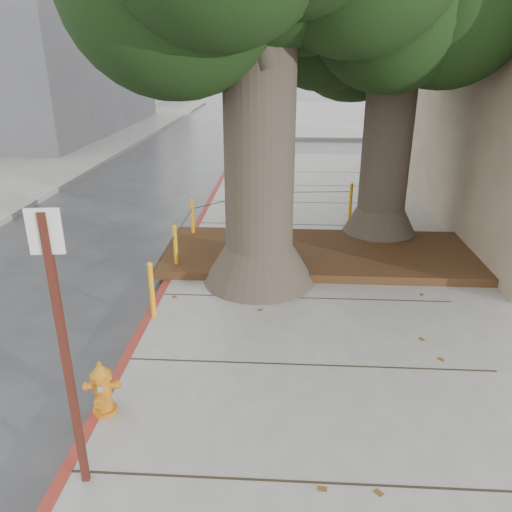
{
  "coord_description": "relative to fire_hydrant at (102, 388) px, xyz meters",
  "views": [
    {
      "loc": [
        0.14,
        -5.72,
        4.04
      ],
      "look_at": [
        -0.29,
        1.53,
        1.1
      ],
      "focal_mm": 35.0,
      "sensor_mm": 36.0,
      "label": 1
    }
  ],
  "objects": [
    {
      "name": "car_silver",
      "position": [
        8.54,
        19.63,
        0.14
      ],
      "size": [
        3.71,
        1.62,
        1.24
      ],
      "primitive_type": "imported",
      "rotation": [
        0.0,
        0.0,
        1.61
      ],
      "color": "#A2A1A6",
      "rests_on": "ground"
    },
    {
      "name": "car_red",
      "position": [
        11.56,
        20.03,
        0.08
      ],
      "size": [
        3.44,
        1.24,
        1.13
      ],
      "primitive_type": "imported",
      "rotation": [
        0.0,
        0.0,
        1.56
      ],
      "color": "#9A240E",
      "rests_on": "ground"
    },
    {
      "name": "bollard_ring",
      "position": [
        1.03,
        5.47,
        0.18
      ],
      "size": [
        3.79,
        5.39,
        0.95
      ],
      "color": "orange",
      "rests_on": "sidewalk_main"
    },
    {
      "name": "ground",
      "position": [
        1.9,
        1.1,
        -0.48
      ],
      "size": [
        140.0,
        140.0,
        0.0
      ],
      "primitive_type": "plane",
      "color": "#28282B",
      "rests_on": "ground"
    },
    {
      "name": "tree_far",
      "position": [
        4.54,
        6.42,
        4.54
      ],
      "size": [
        4.5,
        3.8,
        7.17
      ],
      "color": "#4C3F33",
      "rests_on": "sidewalk_main"
    },
    {
      "name": "planter_bed",
      "position": [
        2.8,
        5.0,
        -0.25
      ],
      "size": [
        6.4,
        2.6,
        0.16
      ],
      "primitive_type": "cube",
      "color": "black",
      "rests_on": "sidewalk_main"
    },
    {
      "name": "fire_hydrant",
      "position": [
        0.0,
        0.0,
        0.0
      ],
      "size": [
        0.36,
        0.34,
        0.68
      ],
      "rotation": [
        0.0,
        0.0,
        0.16
      ],
      "color": "#C76D14",
      "rests_on": "sidewalk_main"
    },
    {
      "name": "curb_red",
      "position": [
        -0.1,
        3.6,
        -0.41
      ],
      "size": [
        0.14,
        26.0,
        0.16
      ],
      "primitive_type": "cube",
      "color": "maroon",
      "rests_on": "ground"
    },
    {
      "name": "building_far_white",
      "position": [
        -15.1,
        46.1,
        7.02
      ],
      "size": [
        12.0,
        18.0,
        15.0
      ],
      "primitive_type": "cube",
      "color": "silver",
      "rests_on": "ground"
    },
    {
      "name": "car_dark",
      "position": [
        -8.16,
        18.59,
        0.11
      ],
      "size": [
        1.9,
        4.19,
        1.19
      ],
      "primitive_type": "imported",
      "rotation": [
        0.0,
        0.0,
        -0.06
      ],
      "color": "black",
      "rests_on": "ground"
    },
    {
      "name": "signpost",
      "position": [
        0.15,
        -0.99,
        1.24
      ],
      "size": [
        0.28,
        0.07,
        2.78
      ],
      "rotation": [
        0.0,
        0.0,
        0.13
      ],
      "color": "#471911",
      "rests_on": "sidewalk_main"
    },
    {
      "name": "sidewalk_far",
      "position": [
        7.9,
        31.1,
        -0.41
      ],
      "size": [
        16.0,
        20.0,
        0.15
      ],
      "primitive_type": "cube",
      "color": "slate",
      "rests_on": "ground"
    }
  ]
}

